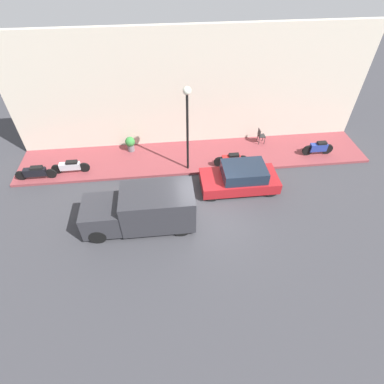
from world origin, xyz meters
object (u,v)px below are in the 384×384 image
(motorcycle_red, at_px, (231,159))
(potted_plant, at_px, (130,143))
(scooter_silver, at_px, (70,166))
(streetlamp, at_px, (187,114))
(cafe_chair, at_px, (261,135))
(parked_car, at_px, (240,178))
(delivery_van, at_px, (141,209))
(motorcycle_blue, at_px, (318,148))
(motorcycle_black, at_px, (35,172))

(motorcycle_red, height_order, potted_plant, potted_plant)
(scooter_silver, height_order, streetlamp, streetlamp)
(cafe_chair, bearing_deg, parked_car, 150.66)
(scooter_silver, xyz_separation_m, potted_plant, (1.65, -3.07, 0.11))
(delivery_van, bearing_deg, potted_plant, 7.51)
(delivery_van, distance_m, streetlamp, 4.96)
(potted_plant, bearing_deg, motorcycle_red, -110.01)
(parked_car, bearing_deg, motorcycle_red, 4.11)
(scooter_silver, relative_size, motorcycle_red, 1.06)
(motorcycle_blue, bearing_deg, streetlamp, 93.42)
(cafe_chair, bearing_deg, delivery_van, 128.97)
(scooter_silver, bearing_deg, streetlamp, -92.79)
(delivery_van, bearing_deg, cafe_chair, -51.03)
(scooter_silver, height_order, potted_plant, potted_plant)
(parked_car, distance_m, motorcycle_black, 10.45)
(motorcycle_blue, xyz_separation_m, streetlamp, (-0.44, 7.43, 2.80))
(motorcycle_red, xyz_separation_m, motorcycle_blue, (0.48, -5.09, 0.03))
(delivery_van, xyz_separation_m, motorcycle_black, (3.59, 5.48, -0.41))
(delivery_van, bearing_deg, parked_car, -68.16)
(cafe_chair, bearing_deg, scooter_silver, 98.74)
(streetlamp, height_order, cafe_chair, streetlamp)
(delivery_van, height_order, motorcycle_blue, delivery_van)
(streetlamp, bearing_deg, delivery_van, 146.74)
(motorcycle_red, xyz_separation_m, streetlamp, (0.03, 2.35, 2.83))
(motorcycle_black, bearing_deg, cafe_chair, -80.94)
(potted_plant, xyz_separation_m, cafe_chair, (-0.01, -7.61, 0.02))
(motorcycle_blue, height_order, motorcycle_black, motorcycle_blue)
(delivery_van, bearing_deg, motorcycle_black, 56.76)
(motorcycle_black, bearing_deg, scooter_silver, -78.92)
(potted_plant, bearing_deg, motorcycle_blue, -98.15)
(motorcycle_black, bearing_deg, motorcycle_blue, -88.23)
(motorcycle_red, xyz_separation_m, motorcycle_black, (0.01, 10.20, 0.00))
(delivery_van, xyz_separation_m, scooter_silver, (3.92, 3.80, -0.42))
(scooter_silver, xyz_separation_m, streetlamp, (-0.30, -6.18, 2.85))
(parked_car, bearing_deg, potted_plant, 56.90)
(motorcycle_black, bearing_deg, delivery_van, -123.24)
(streetlamp, bearing_deg, potted_plant, 57.86)
(cafe_chair, bearing_deg, streetlamp, 113.34)
(streetlamp, distance_m, cafe_chair, 5.61)
(delivery_van, distance_m, scooter_silver, 5.48)
(potted_plant, bearing_deg, delivery_van, -172.49)
(motorcycle_red, relative_size, streetlamp, 0.41)
(streetlamp, xyz_separation_m, cafe_chair, (1.94, -4.50, -2.72))
(parked_car, xyz_separation_m, scooter_silver, (1.98, 8.64, -0.09))
(motorcycle_black, bearing_deg, potted_plant, -67.35)
(scooter_silver, distance_m, motorcycle_blue, 13.61)
(motorcycle_blue, bearing_deg, scooter_silver, 90.60)
(motorcycle_blue, bearing_deg, delivery_van, 112.51)
(scooter_silver, bearing_deg, parked_car, -102.92)
(streetlamp, bearing_deg, motorcycle_black, 90.20)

